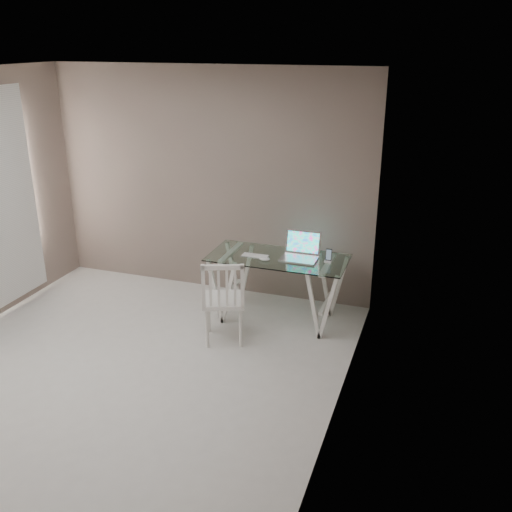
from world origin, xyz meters
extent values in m
plane|color=beige|center=(0.00, 0.00, 0.00)|extent=(4.50, 4.50, 0.00)
cube|color=white|center=(0.00, 0.00, 2.70)|extent=(4.00, 4.50, 0.02)
cube|color=#74645B|center=(0.00, 2.25, 1.35)|extent=(4.00, 0.02, 2.70)
cube|color=#74645B|center=(2.00, 0.00, 1.35)|extent=(0.02, 4.50, 2.70)
cube|color=silver|center=(1.05, 1.65, 0.74)|extent=(1.50, 0.70, 0.01)
cube|color=white|center=(0.50, 1.65, 0.36)|extent=(0.24, 0.62, 0.72)
cube|color=white|center=(1.60, 1.65, 0.36)|extent=(0.24, 0.62, 0.72)
cube|color=white|center=(0.66, 1.03, 0.45)|extent=(0.54, 0.54, 0.04)
cylinder|color=white|center=(0.56, 0.81, 0.22)|extent=(0.04, 0.04, 0.43)
cylinder|color=white|center=(0.88, 0.93, 0.22)|extent=(0.04, 0.04, 0.43)
cylinder|color=white|center=(0.44, 1.12, 0.22)|extent=(0.04, 0.04, 0.43)
cylinder|color=white|center=(0.76, 1.25, 0.22)|extent=(0.04, 0.04, 0.43)
cube|color=white|center=(0.73, 0.84, 0.69)|extent=(0.41, 0.18, 0.47)
cube|color=silver|center=(1.28, 1.65, 0.75)|extent=(0.39, 0.27, 0.02)
cube|color=#19D899|center=(1.28, 1.82, 0.89)|extent=(0.39, 0.08, 0.25)
cube|color=silver|center=(0.80, 1.59, 0.75)|extent=(0.30, 0.13, 0.01)
ellipsoid|color=silver|center=(0.94, 1.50, 0.76)|extent=(0.12, 0.07, 0.04)
cube|color=white|center=(1.59, 1.68, 0.75)|extent=(0.08, 0.08, 0.02)
cube|color=black|center=(1.59, 1.69, 0.83)|extent=(0.06, 0.03, 0.13)
camera|label=1|loc=(2.69, -3.88, 2.97)|focal=40.00mm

